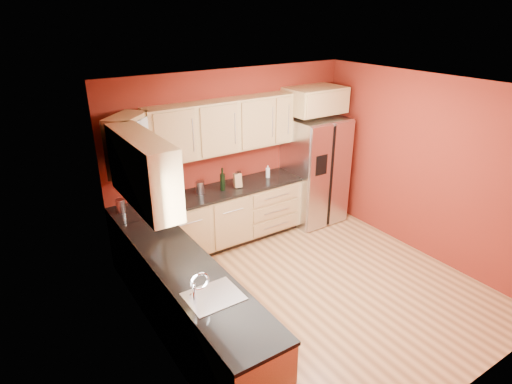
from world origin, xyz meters
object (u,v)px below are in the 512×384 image
Objects in this scene: knife_block at (238,180)px; soap_dispenser at (268,171)px; wine_bottle_a at (223,179)px; refrigerator at (314,170)px; canister_left at (121,206)px.

knife_block is 1.10× the size of soap_dispenser.
wine_bottle_a is at bearing -176.27° from soap_dispenser.
soap_dispenser is (0.60, 0.08, -0.01)m from knife_block.
soap_dispenser is at bearing 173.03° from refrigerator.
canister_left is 1.73m from knife_block.
wine_bottle_a is 1.78× the size of soap_dispenser.
soap_dispenser reaches higher than canister_left.
refrigerator reaches higher than canister_left.
soap_dispenser is (2.33, -0.02, 0.00)m from canister_left.
canister_left is at bearing -168.93° from knife_block.
canister_left is 0.54× the size of wine_bottle_a.
canister_left is 0.96× the size of soap_dispenser.
refrigerator is 8.38× the size of knife_block.
knife_block is at bearing -6.05° from wine_bottle_a.
soap_dispenser is at bearing -0.42° from canister_left.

